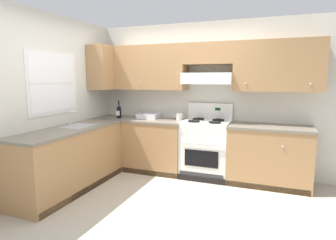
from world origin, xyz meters
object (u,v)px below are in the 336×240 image
object	(u,v)px
wine_bottle	(119,111)
stove	(206,148)
bowl	(148,117)
paper_towel_roll	(179,116)

from	to	relation	value
wine_bottle	stove	bearing A→B (deg)	2.75
wine_bottle	bowl	world-z (taller)	wine_bottle
stove	bowl	size ratio (longest dim) A/B	3.23
stove	paper_towel_roll	bearing A→B (deg)	168.88
stove	paper_towel_roll	xyz separation A→B (m)	(-0.49, 0.10, 0.49)
stove	wine_bottle	size ratio (longest dim) A/B	3.74
wine_bottle	paper_towel_roll	size ratio (longest dim) A/B	2.66
bowl	paper_towel_roll	distance (m)	0.59
stove	wine_bottle	distance (m)	1.67
paper_towel_roll	bowl	bearing A→B (deg)	179.71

